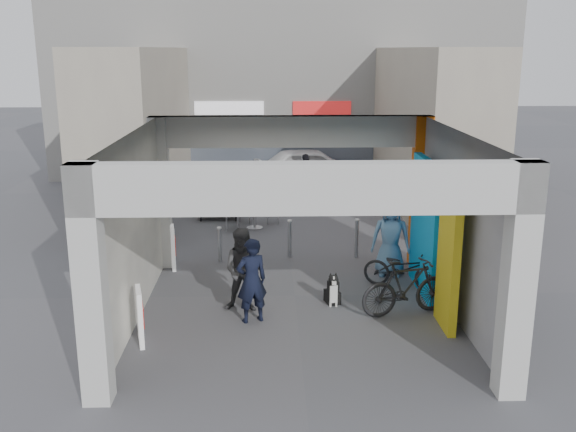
{
  "coord_description": "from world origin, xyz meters",
  "views": [
    {
      "loc": [
        -0.51,
        -12.43,
        4.96
      ],
      "look_at": [
        -0.11,
        1.0,
        1.45
      ],
      "focal_mm": 40.0,
      "sensor_mm": 36.0,
      "label": 1
    }
  ],
  "objects_px": {
    "man_crates": "(306,178)",
    "white_van": "(312,168)",
    "border_collie": "(333,292)",
    "man_back_turned": "(244,270)",
    "man_elderly": "(391,237)",
    "man_with_dog": "(252,280)",
    "bicycle_front": "(402,269)",
    "cafe_set": "(250,214)",
    "bicycle_rear": "(407,287)",
    "produce_stand": "(219,208)"
  },
  "relations": [
    {
      "from": "bicycle_front",
      "to": "produce_stand",
      "type": "bearing_deg",
      "value": 61.22
    },
    {
      "from": "man_with_dog",
      "to": "bicycle_front",
      "type": "distance_m",
      "value": 3.56
    },
    {
      "from": "man_back_turned",
      "to": "bicycle_rear",
      "type": "xyz_separation_m",
      "value": [
        3.11,
        -0.3,
        -0.27
      ]
    },
    {
      "from": "cafe_set",
      "to": "man_elderly",
      "type": "distance_m",
      "value": 5.42
    },
    {
      "from": "man_crates",
      "to": "white_van",
      "type": "height_order",
      "value": "man_crates"
    },
    {
      "from": "man_back_turned",
      "to": "white_van",
      "type": "height_order",
      "value": "man_back_turned"
    },
    {
      "from": "produce_stand",
      "to": "border_collie",
      "type": "distance_m",
      "value": 7.3
    },
    {
      "from": "cafe_set",
      "to": "man_with_dog",
      "type": "bearing_deg",
      "value": -88.22
    },
    {
      "from": "border_collie",
      "to": "bicycle_front",
      "type": "distance_m",
      "value": 1.78
    },
    {
      "from": "man_elderly",
      "to": "man_crates",
      "type": "height_order",
      "value": "man_elderly"
    },
    {
      "from": "border_collie",
      "to": "bicycle_rear",
      "type": "relative_size",
      "value": 0.37
    },
    {
      "from": "produce_stand",
      "to": "man_crates",
      "type": "xyz_separation_m",
      "value": [
        2.75,
        2.21,
        0.48
      ]
    },
    {
      "from": "bicycle_rear",
      "to": "border_collie",
      "type": "bearing_deg",
      "value": 53.31
    },
    {
      "from": "man_with_dog",
      "to": "bicycle_rear",
      "type": "distance_m",
      "value": 2.97
    },
    {
      "from": "man_crates",
      "to": "man_back_turned",
      "type": "bearing_deg",
      "value": 58.54
    },
    {
      "from": "border_collie",
      "to": "bicycle_rear",
      "type": "distance_m",
      "value": 1.48
    },
    {
      "from": "produce_stand",
      "to": "white_van",
      "type": "xyz_separation_m",
      "value": [
        3.09,
        4.46,
        0.41
      ]
    },
    {
      "from": "man_crates",
      "to": "cafe_set",
      "type": "bearing_deg",
      "value": 38.21
    },
    {
      "from": "bicycle_rear",
      "to": "white_van",
      "type": "relative_size",
      "value": 0.42
    },
    {
      "from": "cafe_set",
      "to": "bicycle_rear",
      "type": "xyz_separation_m",
      "value": [
        3.16,
        -6.53,
        0.22
      ]
    },
    {
      "from": "man_crates",
      "to": "bicycle_front",
      "type": "relative_size",
      "value": 0.96
    },
    {
      "from": "bicycle_front",
      "to": "white_van",
      "type": "bearing_deg",
      "value": 31.82
    },
    {
      "from": "man_crates",
      "to": "white_van",
      "type": "bearing_deg",
      "value": -119.4
    },
    {
      "from": "border_collie",
      "to": "man_with_dog",
      "type": "distance_m",
      "value": 1.85
    },
    {
      "from": "man_with_dog",
      "to": "bicycle_front",
      "type": "bearing_deg",
      "value": -174.24
    },
    {
      "from": "man_crates",
      "to": "white_van",
      "type": "relative_size",
      "value": 0.37
    },
    {
      "from": "man_crates",
      "to": "bicycle_rear",
      "type": "height_order",
      "value": "man_crates"
    },
    {
      "from": "bicycle_front",
      "to": "man_back_turned",
      "type": "bearing_deg",
      "value": 132.89
    },
    {
      "from": "produce_stand",
      "to": "man_with_dog",
      "type": "relative_size",
      "value": 0.77
    },
    {
      "from": "man_with_dog",
      "to": "bicycle_front",
      "type": "relative_size",
      "value": 0.97
    },
    {
      "from": "cafe_set",
      "to": "white_van",
      "type": "bearing_deg",
      "value": 67.88
    },
    {
      "from": "border_collie",
      "to": "man_crates",
      "type": "bearing_deg",
      "value": 74.74
    },
    {
      "from": "man_with_dog",
      "to": "bicycle_rear",
      "type": "bearing_deg",
      "value": 163.3
    },
    {
      "from": "produce_stand",
      "to": "white_van",
      "type": "bearing_deg",
      "value": 55.48
    },
    {
      "from": "produce_stand",
      "to": "bicycle_front",
      "type": "distance_m",
      "value": 7.32
    },
    {
      "from": "cafe_set",
      "to": "white_van",
      "type": "xyz_separation_m",
      "value": [
        2.12,
        5.21,
        0.41
      ]
    },
    {
      "from": "bicycle_rear",
      "to": "produce_stand",
      "type": "bearing_deg",
      "value": 14.27
    },
    {
      "from": "produce_stand",
      "to": "man_back_turned",
      "type": "xyz_separation_m",
      "value": [
        1.02,
        -6.98,
        0.5
      ]
    },
    {
      "from": "cafe_set",
      "to": "bicycle_rear",
      "type": "distance_m",
      "value": 7.26
    },
    {
      "from": "border_collie",
      "to": "bicycle_front",
      "type": "bearing_deg",
      "value": 12.96
    },
    {
      "from": "produce_stand",
      "to": "man_crates",
      "type": "relative_size",
      "value": 0.78
    },
    {
      "from": "border_collie",
      "to": "man_crates",
      "type": "height_order",
      "value": "man_crates"
    },
    {
      "from": "man_back_turned",
      "to": "white_van",
      "type": "distance_m",
      "value": 11.62
    },
    {
      "from": "border_collie",
      "to": "man_back_turned",
      "type": "bearing_deg",
      "value": 171.98
    },
    {
      "from": "bicycle_front",
      "to": "bicycle_rear",
      "type": "relative_size",
      "value": 0.91
    },
    {
      "from": "produce_stand",
      "to": "bicycle_front",
      "type": "bearing_deg",
      "value": -53.6
    },
    {
      "from": "man_with_dog",
      "to": "man_crates",
      "type": "height_order",
      "value": "man_with_dog"
    },
    {
      "from": "produce_stand",
      "to": "cafe_set",
      "type": "bearing_deg",
      "value": -37.45
    },
    {
      "from": "cafe_set",
      "to": "man_back_turned",
      "type": "height_order",
      "value": "man_back_turned"
    },
    {
      "from": "border_collie",
      "to": "man_elderly",
      "type": "xyz_separation_m",
      "value": [
        1.45,
        1.71,
        0.61
      ]
    }
  ]
}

